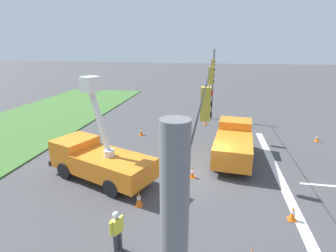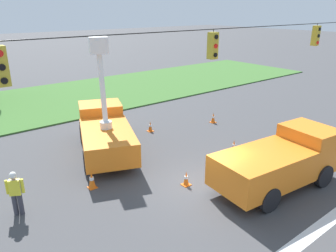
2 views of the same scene
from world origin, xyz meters
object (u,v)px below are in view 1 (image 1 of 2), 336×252
object	(u,v)px
traffic_cone_far_right	(108,149)
utility_truck_support_near	(234,143)
traffic_cone_mid_right	(192,173)
traffic_cone_lane_edge_b	(317,138)
traffic_cone_lane_edge_a	(205,122)
traffic_cone_foreground_right	(293,213)
traffic_cone_far_left	(139,199)
traffic_cone_centre_line	(141,131)
traffic_cone_near_bucket	(183,145)
road_worker	(117,229)
utility_truck_bucket_lift	(99,158)

from	to	relation	value
traffic_cone_far_right	utility_truck_support_near	bearing A→B (deg)	-86.73
traffic_cone_mid_right	traffic_cone_lane_edge_b	distance (m)	12.44
traffic_cone_lane_edge_a	traffic_cone_far_right	bearing A→B (deg)	141.51
traffic_cone_foreground_right	traffic_cone_far_left	bearing A→B (deg)	91.28
utility_truck_support_near	traffic_cone_centre_line	world-z (taller)	utility_truck_support_near
traffic_cone_near_bucket	traffic_cone_lane_edge_a	world-z (taller)	traffic_cone_near_bucket
traffic_cone_centre_line	traffic_cone_mid_right	bearing A→B (deg)	-143.61
traffic_cone_lane_edge_b	traffic_cone_far_left	xyz separation A→B (m)	(-11.27, 11.91, 0.10)
traffic_cone_near_bucket	traffic_cone_far_right	size ratio (longest dim) A/B	1.01
road_worker	traffic_cone_mid_right	bearing A→B (deg)	-19.89
traffic_cone_foreground_right	traffic_cone_centre_line	size ratio (longest dim) A/B	1.04
traffic_cone_lane_edge_a	traffic_cone_mid_right	bearing A→B (deg)	178.33
traffic_cone_foreground_right	traffic_cone_lane_edge_a	bearing A→B (deg)	17.56
traffic_cone_lane_edge_a	traffic_cone_foreground_right	bearing A→B (deg)	-162.44
traffic_cone_near_bucket	traffic_cone_lane_edge_b	size ratio (longest dim) A/B	1.12
road_worker	utility_truck_support_near	bearing A→B (deg)	-26.94
utility_truck_bucket_lift	traffic_cone_far_right	xyz separation A→B (m)	(3.62, 0.95, -0.94)
utility_truck_support_near	traffic_cone_far_right	bearing A→B (deg)	93.27
utility_truck_bucket_lift	traffic_cone_mid_right	xyz separation A→B (m)	(1.01, -5.42, -0.95)
traffic_cone_lane_edge_b	traffic_cone_mid_right	bearing A→B (deg)	129.68
traffic_cone_lane_edge_a	traffic_cone_lane_edge_b	world-z (taller)	traffic_cone_lane_edge_b
road_worker	traffic_cone_far_right	world-z (taller)	road_worker
traffic_cone_lane_edge_b	traffic_cone_far_right	world-z (taller)	traffic_cone_far_right
road_worker	traffic_cone_centre_line	size ratio (longest dim) A/B	2.51
traffic_cone_far_left	traffic_cone_centre_line	bearing A→B (deg)	15.06
traffic_cone_centre_line	traffic_cone_far_left	bearing A→B (deg)	-164.94
utility_truck_support_near	traffic_cone_foreground_right	xyz separation A→B (m)	(-6.30, -2.30, -0.85)
road_worker	traffic_cone_lane_edge_a	world-z (taller)	road_worker
traffic_cone_lane_edge_a	traffic_cone_far_left	distance (m)	14.61
traffic_cone_foreground_right	traffic_cone_lane_edge_b	distance (m)	12.09
traffic_cone_near_bucket	traffic_cone_centre_line	bearing A→B (deg)	57.51
traffic_cone_centre_line	traffic_cone_lane_edge_a	bearing A→B (deg)	-52.65
utility_truck_bucket_lift	traffic_cone_foreground_right	bearing A→B (deg)	-101.95
utility_truck_bucket_lift	road_worker	distance (m)	6.19
utility_truck_bucket_lift	traffic_cone_foreground_right	world-z (taller)	utility_truck_bucket_lift
utility_truck_bucket_lift	traffic_cone_lane_edge_b	distance (m)	17.49
road_worker	traffic_cone_far_left	xyz separation A→B (m)	(3.01, 0.04, -0.61)
road_worker	traffic_cone_lane_edge_a	distance (m)	17.59
utility_truck_support_near	utility_truck_bucket_lift	bearing A→B (deg)	117.50
traffic_cone_mid_right	traffic_cone_foreground_right	bearing A→B (deg)	-123.36
traffic_cone_near_bucket	traffic_cone_far_right	xyz separation A→B (m)	(-1.72, 5.32, -0.00)
traffic_cone_foreground_right	traffic_cone_centre_line	world-z (taller)	traffic_cone_foreground_right
traffic_cone_lane_edge_a	utility_truck_bucket_lift	bearing A→B (deg)	154.51
traffic_cone_far_left	traffic_cone_far_right	bearing A→B (deg)	34.15
traffic_cone_mid_right	traffic_cone_lane_edge_a	world-z (taller)	traffic_cone_mid_right
utility_truck_bucket_lift	traffic_cone_near_bucket	world-z (taller)	utility_truck_bucket_lift
traffic_cone_foreground_right	traffic_cone_far_right	bearing A→B (deg)	62.64
utility_truck_bucket_lift	traffic_cone_mid_right	size ratio (longest dim) A/B	10.58
traffic_cone_far_left	traffic_cone_lane_edge_a	bearing A→B (deg)	-10.48
road_worker	traffic_cone_mid_right	world-z (taller)	road_worker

